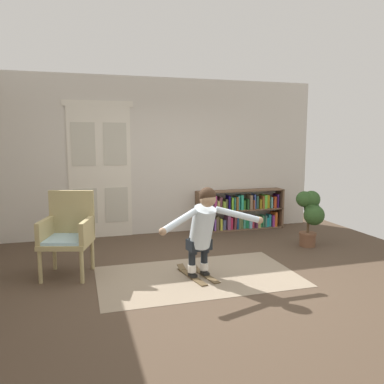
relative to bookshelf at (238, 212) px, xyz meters
name	(u,v)px	position (x,y,z in m)	size (l,w,h in m)	color
ground_plane	(209,277)	(-1.43, -2.39, -0.35)	(7.20, 7.20, 0.00)	#4D3C2D
back_wall	(165,157)	(-1.43, 0.21, 1.10)	(6.00, 0.10, 2.90)	beige
double_door	(100,170)	(-2.64, 0.15, 0.88)	(1.22, 0.05, 2.45)	silver
rug	(198,276)	(-1.56, -2.32, -0.35)	(2.59, 1.52, 0.01)	gray
bookshelf	(238,212)	(0.00, 0.00, 0.00)	(1.78, 0.30, 0.78)	brown
wicker_chair	(68,231)	(-3.18, -1.74, 0.23)	(0.74, 0.74, 1.10)	tan
potted_plant	(310,212)	(0.66, -1.47, 0.23)	(0.42, 0.43, 0.93)	brown
skis_pair	(197,274)	(-1.57, -2.29, -0.33)	(0.40, 0.76, 0.07)	brown
person_skier	(203,226)	(-1.54, -2.45, 0.35)	(1.41, 0.71, 1.13)	white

